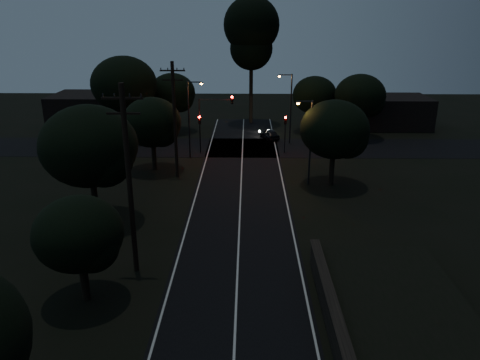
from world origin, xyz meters
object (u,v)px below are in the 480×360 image
object	(u,v)px
car	(269,134)
tall_pine	(251,33)
streetlight_c	(309,137)
signal_left	(200,127)
utility_pole_mid	(129,179)
streetlight_b	(289,104)
streetlight_a	(190,114)
signal_right	(285,127)
signal_mast	(215,113)
utility_pole_far	(175,118)

from	to	relation	value
car	tall_pine	bearing A→B (deg)	-98.10
streetlight_c	signal_left	bearing A→B (deg)	136.24
signal_left	car	size ratio (longest dim) A/B	1.18
utility_pole_mid	signal_left	world-z (taller)	utility_pole_mid
tall_pine	streetlight_b	distance (m)	13.92
signal_left	streetlight_c	size ratio (longest dim) A/B	0.55
tall_pine	streetlight_a	xyz separation A→B (m)	(-6.31, -17.00, -7.37)
signal_right	signal_mast	world-z (taller)	signal_mast
utility_pole_far	signal_mast	size ratio (longest dim) A/B	1.68
utility_pole_mid	signal_mast	xyz separation A→B (m)	(3.09, 24.99, -1.40)
utility_pole_far	car	world-z (taller)	utility_pole_far
signal_right	streetlight_c	bearing A→B (deg)	-82.98
signal_left	streetlight_c	bearing A→B (deg)	-43.76
signal_mast	streetlight_c	xyz separation A→B (m)	(8.74, -9.99, 0.01)
signal_left	car	xyz separation A→B (m)	(7.80, 6.01, -2.24)
tall_pine	signal_left	size ratio (longest dim) A/B	4.06
utility_pole_mid	signal_left	bearing A→B (deg)	86.79
signal_left	streetlight_a	xyz separation A→B (m)	(-0.71, -1.99, 1.80)
signal_mast	car	xyz separation A→B (m)	(6.11, 6.01, -3.75)
signal_left	signal_mast	size ratio (longest dim) A/B	0.66
signal_left	streetlight_c	xyz separation A→B (m)	(10.43, -9.99, 1.51)
tall_pine	car	bearing A→B (deg)	-76.26
signal_left	tall_pine	bearing A→B (deg)	69.54
streetlight_c	signal_mast	bearing A→B (deg)	131.19
utility_pole_mid	tall_pine	size ratio (longest dim) A/B	0.66
streetlight_a	streetlight_c	bearing A→B (deg)	-35.69
tall_pine	signal_left	xyz separation A→B (m)	(-5.60, -15.01, -9.16)
utility_pole_far	streetlight_b	world-z (taller)	utility_pole_far
car	streetlight_c	bearing A→B (deg)	77.50
tall_pine	car	size ratio (longest dim) A/B	4.77
signal_left	signal_mast	xyz separation A→B (m)	(1.69, 0.00, 1.50)
streetlight_a	car	xyz separation A→B (m)	(8.51, 8.00, -4.04)
signal_mast	car	size ratio (longest dim) A/B	1.79
car	signal_left	bearing A→B (deg)	15.79
streetlight_a	utility_pole_mid	bearing A→B (deg)	-91.73
streetlight_b	utility_pole_mid	bearing A→B (deg)	-111.30
streetlight_a	signal_mast	bearing A→B (deg)	39.77
tall_pine	signal_right	world-z (taller)	tall_pine
streetlight_c	streetlight_a	bearing A→B (deg)	144.31
utility_pole_mid	tall_pine	bearing A→B (deg)	80.07
streetlight_b	car	distance (m)	4.98
utility_pole_mid	streetlight_c	world-z (taller)	utility_pole_mid
signal_mast	streetlight_b	distance (m)	9.15
streetlight_a	signal_right	bearing A→B (deg)	11.34
utility_pole_mid	streetlight_a	size ratio (longest dim) A/B	1.38
signal_mast	streetlight_a	world-z (taller)	streetlight_a
utility_pole_far	streetlight_b	bearing A→B (deg)	46.70
streetlight_c	utility_pole_mid	bearing A→B (deg)	-128.26
utility_pole_mid	streetlight_a	bearing A→B (deg)	88.27
utility_pole_far	streetlight_c	world-z (taller)	utility_pole_far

